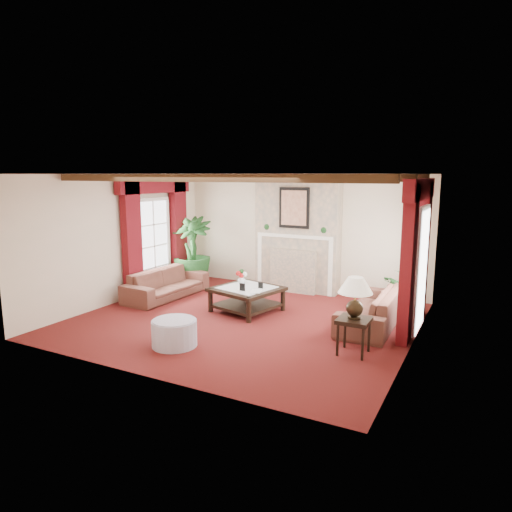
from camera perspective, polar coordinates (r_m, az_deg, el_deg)
The scene contains 23 objects.
floor at distance 8.65m, azimuth -1.45°, elevation -7.97°, with size 6.00×6.00×0.00m, color #4B0D0F.
ceiling at distance 8.22m, azimuth -1.54°, elevation 10.21°, with size 6.00×6.00×0.00m, color white.
back_wall at distance 10.79m, azimuth 5.61°, elevation 2.98°, with size 6.00×0.02×2.70m, color beige.
left_wall at distance 10.12m, azimuth -16.53°, elevation 2.12°, with size 0.02×5.50×2.70m, color beige.
right_wall at distance 7.38m, azimuth 19.34°, elevation -0.90°, with size 0.02×5.50×2.70m, color beige.
ceiling_beams at distance 8.22m, azimuth -1.53°, elevation 9.80°, with size 6.00×3.00×0.12m, color #342110, non-canonical shape.
fireplace at distance 10.52m, azimuth 5.33°, elevation 10.17°, with size 2.00×0.52×2.70m, color tan, non-canonical shape.
french_door_left at distance 10.76m, azimuth -12.92°, elevation 6.92°, with size 0.10×1.10×2.16m, color white, non-canonical shape.
french_door_right at distance 8.27m, azimuth 20.48°, elevation 5.63°, with size 0.10×1.10×2.16m, color white, non-canonical shape.
curtains_left at distance 10.68m, azimuth -12.55°, elevation 9.17°, with size 0.20×2.40×2.55m, color #530B14, non-canonical shape.
curtains_right at distance 8.27m, azimuth 19.89°, elevation 8.58°, with size 0.20×2.40×2.55m, color #530B14, non-canonical shape.
sofa_left at distance 10.30m, azimuth -11.14°, elevation -2.84°, with size 0.70×2.11×0.82m, color #380F18.
sofa_right at distance 8.51m, azimuth 14.29°, elevation -5.62°, with size 0.68×2.18×0.85m, color #380F18.
potted_palm at distance 11.34m, azimuth -7.94°, elevation -1.23°, with size 1.41×1.89×0.94m, color black.
small_plant at distance 9.41m, azimuth 18.19°, elevation -4.77°, with size 1.06×1.12×0.70m, color black.
coffee_table at distance 9.11m, azimuth -1.15°, elevation -5.45°, with size 1.17×1.17×0.48m, color black, non-canonical shape.
side_table at distance 7.16m, azimuth 12.09°, elevation -9.77°, with size 0.47×0.47×0.56m, color black, non-canonical shape.
ottoman at distance 7.45m, azimuth -10.17°, elevation -9.47°, with size 0.72×0.72×0.42m, color #A7A5BB.
table_lamp at distance 6.98m, azimuth 12.28°, elevation -5.08°, with size 0.52×0.52×0.65m, color black, non-canonical shape.
flower_vase at distance 9.39m, azimuth -1.83°, elevation -2.96°, with size 0.18×0.19×0.17m, color silver.
book at distance 8.70m, azimuth -0.67°, elevation -3.64°, with size 0.20×0.08×0.28m, color black.
photo_frame_a at distance 8.77m, azimuth -1.72°, elevation -3.94°, with size 0.12×0.02×0.16m, color black, non-canonical shape.
photo_frame_b at distance 8.95m, azimuth 0.58°, elevation -3.72°, with size 0.10×0.02×0.13m, color black, non-canonical shape.
Camera 1 is at (3.99, -7.19, 2.70)m, focal length 32.00 mm.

